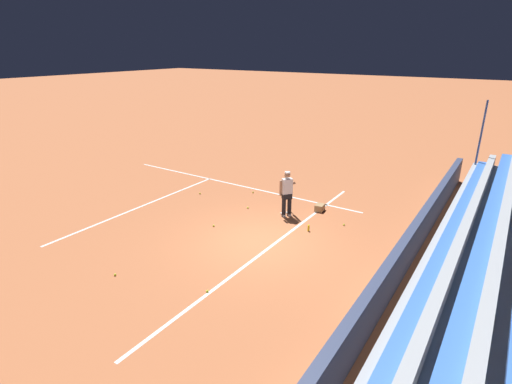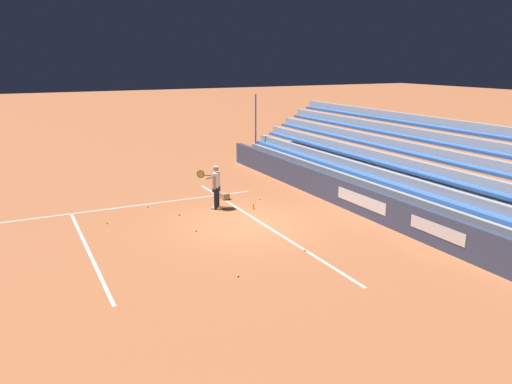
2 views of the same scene
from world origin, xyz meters
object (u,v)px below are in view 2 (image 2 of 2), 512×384
tennis_ball_near_player (196,231)px  water_bottle (253,206)px  tennis_ball_midcourt (305,250)px  tennis_ball_far_left (238,276)px  ball_box_cardboard (224,196)px  tennis_player (216,187)px  tennis_ball_toward_net (107,223)px  tennis_ball_on_baseline (147,207)px  tennis_ball_by_box (260,199)px  tennis_ball_stray_back (179,215)px

tennis_ball_near_player → water_bottle: size_ratio=0.30×
tennis_ball_midcourt → tennis_ball_far_left: bearing=106.8°
ball_box_cardboard → tennis_ball_far_left: (-7.31, 2.72, -0.10)m
tennis_ball_far_left → tennis_ball_midcourt: size_ratio=1.00×
tennis_player → ball_box_cardboard: tennis_player is taller
tennis_player → tennis_ball_far_left: bearing=163.1°
tennis_ball_toward_net → ball_box_cardboard: bearing=-77.5°
tennis_ball_toward_net → water_bottle: size_ratio=0.30×
tennis_ball_on_baseline → tennis_ball_far_left: bearing=-176.1°
tennis_player → ball_box_cardboard: (1.12, -0.83, -0.76)m
tennis_player → tennis_ball_on_baseline: 2.89m
tennis_ball_far_left → tennis_ball_toward_net: (6.19, 2.32, 0.00)m
tennis_ball_on_baseline → tennis_ball_toward_net: 2.26m
tennis_ball_by_box → tennis_player: bearing=99.9°
tennis_ball_near_player → water_bottle: 3.29m
tennis_ball_by_box → tennis_ball_near_player: same height
tennis_player → tennis_ball_by_box: bearing=-80.1°
ball_box_cardboard → tennis_player: bearing=143.5°
ball_box_cardboard → tennis_ball_on_baseline: (0.24, 3.23, -0.10)m
tennis_ball_toward_net → water_bottle: bearing=-97.5°
tennis_ball_stray_back → ball_box_cardboard: bearing=-61.4°
tennis_ball_near_player → tennis_ball_on_baseline: bearing=11.8°
tennis_ball_midcourt → tennis_ball_toward_net: (5.40, 4.93, 0.00)m
tennis_ball_by_box → ball_box_cardboard: bearing=59.6°
ball_box_cardboard → tennis_ball_on_baseline: ball_box_cardboard is taller
tennis_ball_midcourt → tennis_ball_by_box: (5.77, -1.38, 0.00)m
tennis_ball_by_box → tennis_ball_far_left: bearing=148.6°
tennis_ball_near_player → tennis_ball_toward_net: bearing=49.0°
tennis_ball_toward_net → tennis_ball_near_player: (-2.22, -2.55, 0.00)m
tennis_ball_toward_net → tennis_player: bearing=-90.0°
tennis_ball_far_left → tennis_ball_on_baseline: size_ratio=1.00×
ball_box_cardboard → tennis_ball_stray_back: ball_box_cardboard is taller
tennis_ball_toward_net → tennis_ball_near_player: size_ratio=1.00×
tennis_ball_near_player → water_bottle: (1.50, -2.92, 0.08)m
tennis_player → tennis_ball_near_player: 2.90m
tennis_player → tennis_ball_by_box: tennis_player is taller
tennis_ball_on_baseline → water_bottle: size_ratio=0.30×
tennis_ball_by_box → tennis_ball_on_baseline: 4.62m
ball_box_cardboard → tennis_ball_stray_back: 2.77m
tennis_ball_midcourt → tennis_ball_on_baseline: bearing=24.8°
tennis_ball_stray_back → water_bottle: size_ratio=0.30×
tennis_ball_midcourt → tennis_ball_near_player: size_ratio=1.00×
tennis_ball_by_box → water_bottle: (-1.09, 0.84, 0.08)m
water_bottle → tennis_ball_by_box: bearing=-37.7°
ball_box_cardboard → tennis_ball_midcourt: size_ratio=6.06×
water_bottle → tennis_ball_stray_back: bearing=79.8°
tennis_ball_near_player → tennis_ball_midcourt: bearing=-143.2°
tennis_ball_on_baseline → tennis_ball_toward_net: same height
tennis_ball_stray_back → tennis_ball_on_baseline: 1.75m
tennis_ball_toward_net → tennis_ball_near_player: same height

